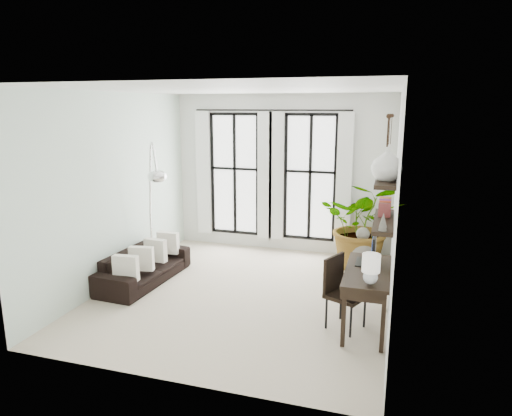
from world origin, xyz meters
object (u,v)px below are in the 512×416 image
at_px(desk, 367,275).
at_px(buddha, 362,254).
at_px(arc_lamp, 153,178).
at_px(sofa, 144,266).
at_px(plant, 364,225).
at_px(desk_chair, 341,287).

bearing_deg(desk, buddha, 95.42).
height_order(arc_lamp, buddha, arc_lamp).
distance_m(sofa, desk, 3.83).
distance_m(desk, arc_lamp, 3.88).
xyz_separation_m(plant, desk, (0.21, -2.41, -0.06)).
bearing_deg(desk_chair, plant, 111.15).
relative_size(arc_lamp, buddha, 2.78).
bearing_deg(desk, arc_lamp, 166.41).
distance_m(plant, desk_chair, 2.46).
xyz_separation_m(plant, desk_chair, (-0.13, -2.44, -0.26)).
relative_size(desk_chair, arc_lamp, 0.41).
bearing_deg(buddha, arc_lamp, -160.23).
bearing_deg(desk, desk_chair, -174.37).
height_order(plant, buddha, plant).
relative_size(sofa, arc_lamp, 0.81).
bearing_deg(desk_chair, arc_lamp, -171.22).
relative_size(sofa, buddha, 2.24).
height_order(sofa, desk_chair, desk_chair).
bearing_deg(sofa, arc_lamp, -19.71).
distance_m(plant, buddha, 0.55).
bearing_deg(arc_lamp, sofa, -113.25).
xyz_separation_m(desk, desk_chair, (-0.34, -0.03, -0.20)).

